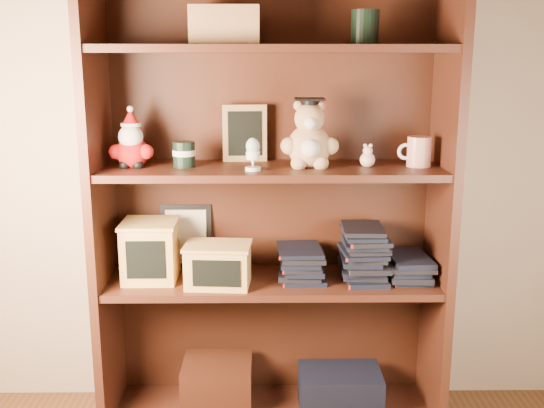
{
  "coord_description": "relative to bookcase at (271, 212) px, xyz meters",
  "views": [
    {
      "loc": [
        -0.04,
        -0.82,
        1.32
      ],
      "look_at": [
        -0.02,
        1.3,
        0.82
      ],
      "focal_mm": 42.0,
      "sensor_mm": 36.0,
      "label": 1
    }
  ],
  "objects": [
    {
      "name": "pink_figurine",
      "position": [
        0.33,
        -0.05,
        0.2
      ],
      "size": [
        0.05,
        0.05,
        0.08
      ],
      "color": "beige",
      "rests_on": "shelf_upper"
    },
    {
      "name": "chalkboard_plaque",
      "position": [
        -0.09,
        0.06,
        0.27
      ],
      "size": [
        0.16,
        0.09,
        0.2
      ],
      "color": "#9E7547",
      "rests_on": "shelf_upper"
    },
    {
      "name": "treats_box",
      "position": [
        -0.42,
        -0.05,
        -0.12
      ],
      "size": [
        0.19,
        0.19,
        0.21
      ],
      "color": "tan",
      "rests_on": "shelf_lower"
    },
    {
      "name": "shelf_upper",
      "position": [
        0.0,
        -0.05,
        0.16
      ],
      "size": [
        1.14,
        0.33,
        0.02
      ],
      "color": "#401E12",
      "rests_on": "ground"
    },
    {
      "name": "book_stack_left",
      "position": [
        0.1,
        -0.05,
        -0.17
      ],
      "size": [
        0.14,
        0.2,
        0.11
      ],
      "color": "black",
      "rests_on": "shelf_lower"
    },
    {
      "name": "book_stack_mid",
      "position": [
        0.32,
        -0.05,
        -0.13
      ],
      "size": [
        0.14,
        0.2,
        0.19
      ],
      "color": "black",
      "rests_on": "shelf_lower"
    },
    {
      "name": "egg_cup",
      "position": [
        -0.06,
        -0.13,
        0.23
      ],
      "size": [
        0.05,
        0.05,
        0.11
      ],
      "color": "white",
      "rests_on": "shelf_upper"
    },
    {
      "name": "santa_plush",
      "position": [
        -0.47,
        -0.06,
        0.25
      ],
      "size": [
        0.15,
        0.11,
        0.21
      ],
      "color": "#A50F0F",
      "rests_on": "shelf_upper"
    },
    {
      "name": "teachers_tin",
      "position": [
        -0.29,
        -0.05,
        0.21
      ],
      "size": [
        0.08,
        0.08,
        0.09
      ],
      "color": "black",
      "rests_on": "shelf_upper"
    },
    {
      "name": "grad_teddy_bear",
      "position": [
        0.13,
        -0.06,
        0.26
      ],
      "size": [
        0.19,
        0.17,
        0.24
      ],
      "color": "tan",
      "rests_on": "shelf_upper"
    },
    {
      "name": "book_stack_right",
      "position": [
        0.48,
        -0.05,
        -0.19
      ],
      "size": [
        0.14,
        0.2,
        0.08
      ],
      "color": "black",
      "rests_on": "shelf_lower"
    },
    {
      "name": "certificate_frame",
      "position": [
        -0.31,
        0.09,
        -0.11
      ],
      "size": [
        0.19,
        0.05,
        0.23
      ],
      "color": "black",
      "rests_on": "shelf_lower"
    },
    {
      "name": "pencils_box",
      "position": [
        -0.18,
        -0.12,
        -0.15
      ],
      "size": [
        0.23,
        0.17,
        0.15
      ],
      "color": "tan",
      "rests_on": "shelf_lower"
    },
    {
      "name": "shelf_lower",
      "position": [
        0.0,
        -0.05,
        -0.24
      ],
      "size": [
        1.14,
        0.33,
        0.02
      ],
      "color": "#401E12",
      "rests_on": "ground"
    },
    {
      "name": "teacher_mug",
      "position": [
        0.5,
        -0.05,
        0.22
      ],
      "size": [
        0.11,
        0.08,
        0.1
      ],
      "color": "silver",
      "rests_on": "shelf_upper"
    },
    {
      "name": "bookcase",
      "position": [
        0.0,
        0.0,
        0.0
      ],
      "size": [
        1.2,
        0.35,
        1.6
      ],
      "color": "#401E12",
      "rests_on": "ground"
    }
  ]
}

